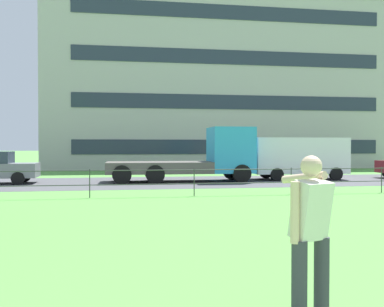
# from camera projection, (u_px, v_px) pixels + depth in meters

# --- Properties ---
(street_strip) EXTENTS (80.00, 7.13, 0.01)m
(street_strip) POSITION_uv_depth(u_px,v_px,m) (138.00, 182.00, 21.13)
(street_strip) COLOR #4C4C51
(street_strip) RESTS_ON ground
(park_fence) EXTENTS (33.25, 0.04, 1.00)m
(park_fence) POSITION_uv_depth(u_px,v_px,m) (143.00, 178.00, 15.15)
(park_fence) COLOR #333833
(park_fence) RESTS_ON ground
(person_thrower) EXTENTS (0.48, 0.88, 1.73)m
(person_thrower) POSITION_uv_depth(u_px,v_px,m) (310.00, 232.00, 4.40)
(person_thrower) COLOR #383842
(person_thrower) RESTS_ON ground
(flatbed_truck_left) EXTENTS (7.32, 2.48, 2.75)m
(flatbed_truck_left) POSITION_uv_depth(u_px,v_px,m) (202.00, 158.00, 21.63)
(flatbed_truck_left) COLOR #2D99D1
(flatbed_truck_left) RESTS_ON ground
(panel_van_center) EXTENTS (5.05, 2.19, 2.24)m
(panel_van_center) POSITION_uv_depth(u_px,v_px,m) (298.00, 156.00, 22.97)
(panel_van_center) COLOR white
(panel_van_center) RESTS_ON ground
(apartment_building_background) EXTENTS (28.93, 15.60, 14.18)m
(apartment_building_background) POSITION_uv_depth(u_px,v_px,m) (212.00, 90.00, 40.48)
(apartment_building_background) COLOR #B7B2AD
(apartment_building_background) RESTS_ON ground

